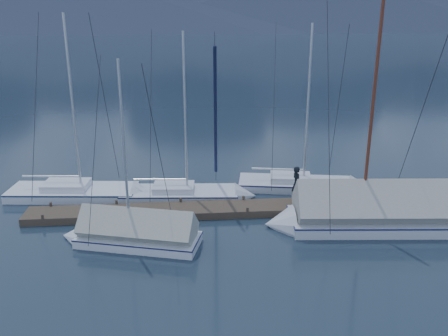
% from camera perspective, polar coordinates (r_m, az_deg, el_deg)
% --- Properties ---
extents(ground, '(1000.00, 1000.00, 0.00)m').
position_cam_1_polar(ground, '(20.34, 0.50, -7.68)').
color(ground, black).
rests_on(ground, ground).
extents(dock, '(18.00, 1.50, 0.54)m').
position_cam_1_polar(dock, '(22.10, 0.00, -5.15)').
color(dock, '#382D23').
rests_on(dock, ground).
extents(mooring_posts, '(15.12, 1.52, 0.35)m').
position_cam_1_polar(mooring_posts, '(21.97, -1.30, -4.62)').
color(mooring_posts, '#382D23').
rests_on(mooring_posts, ground).
extents(sailboat_open_left, '(7.54, 3.16, 9.76)m').
position_cam_1_polar(sailboat_open_left, '(24.82, -15.60, -2.99)').
color(sailboat_open_left, silver).
rests_on(sailboat_open_left, ground).
extents(sailboat_open_mid, '(6.85, 2.89, 8.90)m').
position_cam_1_polar(sailboat_open_mid, '(23.81, -3.31, -3.28)').
color(sailboat_open_mid, silver).
rests_on(sailboat_open_mid, ground).
extents(sailboat_open_right, '(7.22, 3.34, 9.23)m').
position_cam_1_polar(sailboat_open_right, '(25.41, 10.62, -2.13)').
color(sailboat_open_right, silver).
rests_on(sailboat_open_right, ground).
extents(sailboat_covered_near, '(8.35, 3.52, 10.62)m').
position_cam_1_polar(sailboat_covered_near, '(21.36, 15.80, -5.54)').
color(sailboat_covered_near, silver).
rests_on(sailboat_covered_near, ground).
extents(sailboat_covered_far, '(6.00, 3.20, 8.06)m').
position_cam_1_polar(sailboat_covered_far, '(19.61, -11.54, -7.85)').
color(sailboat_covered_far, white).
rests_on(sailboat_covered_far, ground).
extents(person, '(0.52, 0.69, 1.69)m').
position_cam_1_polar(person, '(22.61, 8.73, -1.87)').
color(person, black).
rests_on(person, dock).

